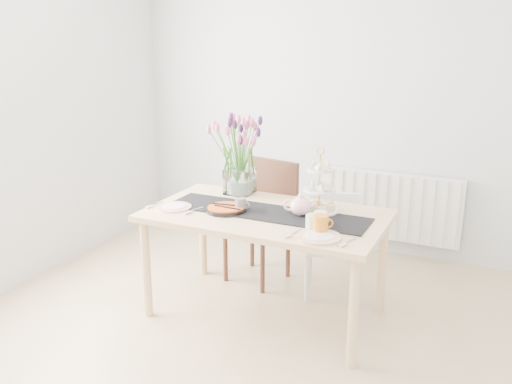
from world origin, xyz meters
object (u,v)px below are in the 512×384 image
at_px(plate_left, 174,207).
at_px(plate_right, 319,237).
at_px(mug_grey, 241,205).
at_px(mug_white, 312,222).
at_px(mug_orange, 320,224).
at_px(dining_table, 266,223).
at_px(chair_brown, 264,210).
at_px(radiator, 391,206).
at_px(cream_jug, 320,218).
at_px(tart_tin, 226,209).
at_px(tulip_vase, 239,143).
at_px(chair_white, 334,236).
at_px(teapot, 300,206).
at_px(cake_stand, 319,196).

distance_m(plate_left, plate_right, 1.10).
distance_m(mug_grey, mug_white, 0.58).
bearing_deg(mug_orange, dining_table, 115.57).
distance_m(dining_table, plate_right, 0.57).
bearing_deg(chair_brown, radiator, 57.00).
relative_size(cream_jug, tart_tin, 0.31).
distance_m(cream_jug, mug_white, 0.11).
height_order(tart_tin, plate_right, tart_tin).
bearing_deg(tulip_vase, chair_white, 19.00).
bearing_deg(plate_right, teapot, 126.27).
xyz_separation_m(cake_stand, cream_jug, (0.09, -0.24, -0.07)).
xyz_separation_m(chair_brown, mug_orange, (0.73, -0.78, 0.25)).
distance_m(radiator, tart_tin, 1.77).
bearing_deg(mug_grey, tart_tin, -150.94).
bearing_deg(tart_tin, mug_orange, -9.93).
height_order(radiator, cream_jug, cream_jug).
xyz_separation_m(dining_table, cream_jug, (0.41, -0.07, 0.12)).
height_order(tart_tin, mug_grey, mug_grey).
distance_m(cake_stand, plate_right, 0.51).
relative_size(tulip_vase, cream_jug, 8.09).
bearing_deg(dining_table, teapot, 8.39).
bearing_deg(plate_left, cream_jug, 5.84).
xyz_separation_m(tulip_vase, cake_stand, (0.68, -0.17, -0.27)).
bearing_deg(cream_jug, radiator, 109.10).
relative_size(cake_stand, plate_right, 1.50).
height_order(chair_white, cream_jug, cream_jug).
distance_m(teapot, mug_grey, 0.41).
height_order(dining_table, chair_brown, chair_brown).
xyz_separation_m(mug_grey, mug_orange, (0.63, -0.18, 0.01)).
bearing_deg(tart_tin, radiator, 61.99).
height_order(teapot, tart_tin, teapot).
distance_m(chair_brown, cream_jug, 0.97).
xyz_separation_m(tulip_vase, tart_tin, (0.11, -0.42, -0.37)).
relative_size(chair_white, mug_orange, 6.72).
height_order(chair_white, plate_left, plate_left).
xyz_separation_m(cake_stand, mug_orange, (0.14, -0.38, -0.06)).
height_order(tulip_vase, plate_right, tulip_vase).
xyz_separation_m(teapot, plate_left, (-0.85, -0.21, -0.06)).
distance_m(chair_white, mug_orange, 0.88).
xyz_separation_m(radiator, plate_right, (-0.08, -1.75, 0.31)).
relative_size(teapot, plate_right, 0.83).
bearing_deg(mug_orange, mug_white, 112.54).
bearing_deg(tulip_vase, teapot, -26.83).
bearing_deg(mug_white, chair_white, 122.80).
bearing_deg(radiator, tulip_vase, -129.82).
bearing_deg(cake_stand, tart_tin, -155.89).
relative_size(chair_brown, plate_left, 3.90).
bearing_deg(plate_right, plate_left, 173.80).
bearing_deg(chair_brown, cream_jug, -32.80).
distance_m(teapot, mug_orange, 0.33).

